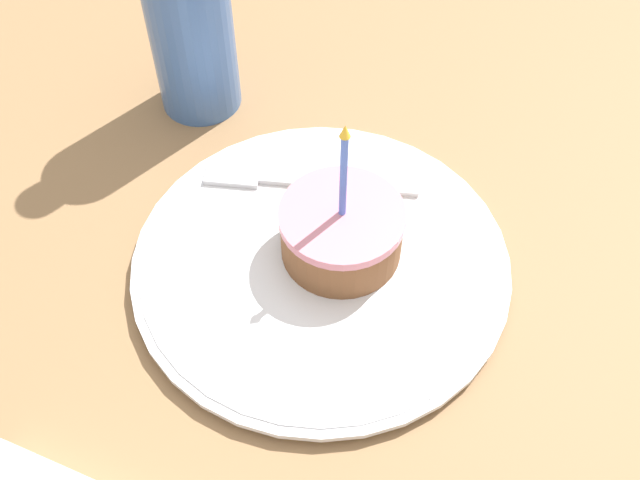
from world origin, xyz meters
name	(u,v)px	position (x,y,z in m)	size (l,w,h in m)	color
ground_plane	(310,304)	(0.00, 0.00, -0.02)	(2.40, 2.40, 0.04)	olive
plate	(320,262)	(0.02, 0.00, 0.01)	(0.29, 0.29, 0.01)	silver
cake_slice	(341,231)	(0.04, -0.01, 0.04)	(0.09, 0.09, 0.13)	brown
fork	(295,180)	(0.09, 0.05, 0.01)	(0.07, 0.17, 0.00)	silver
bottle	(188,9)	(0.16, 0.18, 0.10)	(0.07, 0.07, 0.24)	#3F66A5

